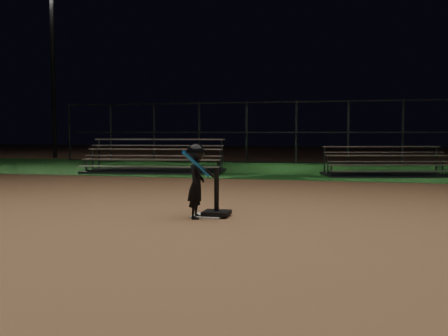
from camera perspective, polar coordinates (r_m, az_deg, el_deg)
ground at (r=7.48m, az=-1.83°, el=-5.50°), size 80.00×80.00×0.00m
grass_strip at (r=17.26m, az=7.13°, el=-0.11°), size 60.00×8.00×0.01m
home_plate at (r=7.47m, az=-1.83°, el=-5.41°), size 0.45×0.45×0.02m
batting_tee at (r=7.45m, az=-0.85°, el=-4.39°), size 0.38×0.38×0.70m
child_batter at (r=7.25m, az=-3.17°, el=-1.20°), size 0.40×0.59×1.08m
bleacher_left at (r=15.98m, az=-7.76°, el=0.31°), size 4.49×2.64×1.04m
bleacher_right at (r=15.14m, az=17.79°, el=-0.20°), size 3.75×2.47×0.84m
backstop_fence at (r=20.20m, az=8.15°, el=4.01°), size 20.08×0.08×2.50m
light_pole_left at (r=26.37m, az=-18.84°, el=11.88°), size 0.90×0.53×8.30m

